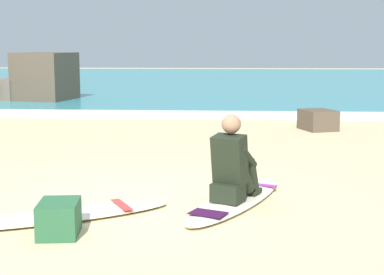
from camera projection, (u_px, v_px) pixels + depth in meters
name	position (u px, v px, depth m)	size (l,w,h in m)	color
ground_plane	(132.00, 204.00, 6.54)	(80.00, 80.00, 0.00)	beige
sea	(208.00, 81.00, 28.06)	(80.00, 28.00, 0.10)	teal
breaking_foam	(187.00, 115.00, 14.55)	(80.00, 0.90, 0.11)	white
surfboard_main	(236.00, 200.00, 6.60)	(1.40, 2.35, 0.08)	#EFE5C6
surfer_seated	(233.00, 167.00, 6.43)	(0.60, 0.77, 0.95)	black
surfboard_spare_near	(60.00, 215.00, 5.99)	(2.31, 1.60, 0.08)	#EFE5C6
rock_outcrop_distant	(28.00, 82.00, 17.92)	(3.64, 2.68, 1.54)	brown
shoreline_rock	(318.00, 120.00, 12.27)	(0.73, 0.61, 0.42)	brown
beach_bag	(59.00, 218.00, 5.46)	(0.36, 0.48, 0.32)	#285B38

